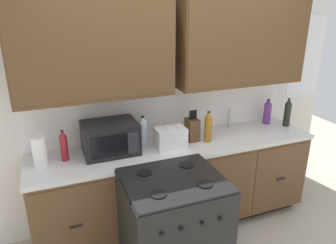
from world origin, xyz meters
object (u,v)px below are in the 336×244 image
at_px(toaster, 170,138).
at_px(knife_block, 192,129).
at_px(bottle_amber, 208,127).
at_px(bottle_violet, 267,112).
at_px(paper_towel_roll, 40,152).
at_px(stove_range, 173,230).
at_px(microwave, 110,138).
at_px(bottle_clear, 143,130).
at_px(bottle_red, 64,146).
at_px(bottle_dark, 287,112).

bearing_deg(toaster, knife_block, 16.56).
height_order(toaster, bottle_amber, bottle_amber).
xyz_separation_m(knife_block, bottle_amber, (0.13, -0.08, 0.04)).
bearing_deg(bottle_violet, paper_towel_roll, -176.12).
bearing_deg(bottle_amber, bottle_violet, 13.58).
height_order(stove_range, paper_towel_roll, paper_towel_roll).
bearing_deg(stove_range, microwave, 115.58).
height_order(knife_block, bottle_clear, knife_block).
bearing_deg(bottle_violet, microwave, -176.72).
distance_m(paper_towel_roll, bottle_red, 0.20).
relative_size(stove_range, knife_block, 3.06).
bearing_deg(paper_towel_roll, bottle_clear, 7.79).
bearing_deg(bottle_clear, bottle_amber, -15.77).
height_order(knife_block, bottle_violet, knife_block).
xyz_separation_m(bottle_red, bottle_amber, (1.33, -0.09, 0.02)).
bearing_deg(bottle_amber, toaster, 179.06).
xyz_separation_m(toaster, bottle_amber, (0.39, -0.01, 0.06)).
bearing_deg(bottle_amber, microwave, 173.62).
distance_m(knife_block, bottle_clear, 0.48).
relative_size(knife_block, bottle_violet, 1.10).
relative_size(toaster, bottle_violet, 1.00).
distance_m(toaster, knife_block, 0.27).
height_order(stove_range, knife_block, knife_block).
bearing_deg(bottle_red, bottle_clear, 6.40).
bearing_deg(bottle_violet, bottle_dark, -42.59).
xyz_separation_m(stove_range, bottle_red, (-0.73, 0.67, 0.58)).
relative_size(paper_towel_roll, bottle_dark, 0.83).
xyz_separation_m(bottle_clear, bottle_violet, (1.46, 0.04, -0.00)).
bearing_deg(microwave, knife_block, -1.49).
xyz_separation_m(stove_range, bottle_amber, (0.60, 0.58, 0.59)).
relative_size(microwave, bottle_red, 1.74).
xyz_separation_m(microwave, bottle_dark, (1.94, -0.04, 0.01)).
bearing_deg(bottle_violet, knife_block, -172.87).
height_order(paper_towel_roll, bottle_clear, bottle_clear).
bearing_deg(paper_towel_roll, bottle_red, 12.94).
xyz_separation_m(microwave, bottle_amber, (0.93, -0.10, 0.01)).
bearing_deg(paper_towel_roll, bottle_violet, 3.88).
bearing_deg(microwave, bottle_dark, -1.16).
height_order(stove_range, bottle_clear, bottle_clear).
height_order(bottle_amber, bottle_violet, bottle_amber).
height_order(microwave, paper_towel_roll, microwave).
bearing_deg(bottle_dark, knife_block, 179.07).
bearing_deg(knife_block, bottle_violet, 7.13).
relative_size(paper_towel_roll, bottle_clear, 0.92).
distance_m(microwave, toaster, 0.55).
bearing_deg(knife_block, stove_range, -125.17).
height_order(paper_towel_roll, bottle_dark, bottle_dark).
distance_m(stove_range, paper_towel_roll, 1.25).
bearing_deg(microwave, toaster, -10.23).
bearing_deg(bottle_violet, toaster, -170.86).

